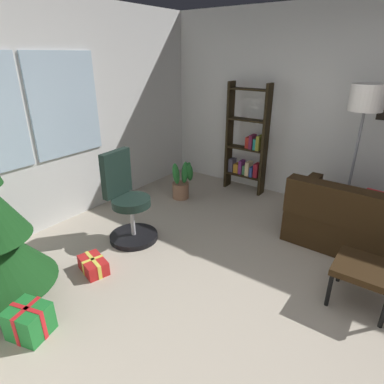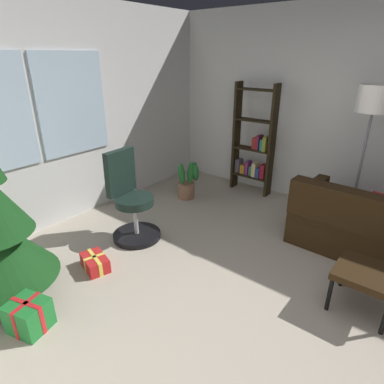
{
  "view_description": "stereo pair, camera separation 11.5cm",
  "coord_description": "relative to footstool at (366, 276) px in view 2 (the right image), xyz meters",
  "views": [
    {
      "loc": [
        -2.19,
        -0.45,
        2.02
      ],
      "look_at": [
        -0.1,
        1.07,
        0.91
      ],
      "focal_mm": 30.15,
      "sensor_mm": 36.0,
      "label": 1
    },
    {
      "loc": [
        -2.12,
        -0.54,
        2.02
      ],
      "look_at": [
        -0.1,
        1.07,
        0.91
      ],
      "focal_mm": 30.15,
      "sensor_mm": 36.0,
      "label": 2
    }
  ],
  "objects": [
    {
      "name": "ground_plane",
      "position": [
        -0.48,
        0.32,
        -0.38
      ],
      "size": [
        4.8,
        6.21,
        0.1
      ],
      "primitive_type": "cube",
      "color": "#B1A593"
    },
    {
      "name": "wall_back_with_windows",
      "position": [
        -0.5,
        3.47,
        1.0
      ],
      "size": [
        4.8,
        0.12,
        2.64
      ],
      "color": "silver",
      "rests_on": "ground_plane"
    },
    {
      "name": "footstool",
      "position": [
        0.0,
        0.0,
        0.0
      ],
      "size": [
        0.46,
        0.48,
        0.38
      ],
      "color": "black",
      "rests_on": "ground_plane"
    },
    {
      "name": "gift_box_red",
      "position": [
        -1.08,
        2.24,
        -0.26
      ],
      "size": [
        0.29,
        0.37,
        0.15
      ],
      "color": "red",
      "rests_on": "ground_plane"
    },
    {
      "name": "gift_box_green",
      "position": [
        -1.88,
        1.99,
        -0.21
      ],
      "size": [
        0.32,
        0.35,
        0.26
      ],
      "color": "#1E722D",
      "rests_on": "ground_plane"
    },
    {
      "name": "office_chair",
      "position": [
        -0.41,
        2.42,
        0.08
      ],
      "size": [
        0.56,
        0.56,
        1.05
      ],
      "color": "black",
      "rests_on": "ground_plane"
    },
    {
      "name": "bookshelf",
      "position": [
        1.7,
        2.0,
        0.4
      ],
      "size": [
        0.18,
        0.64,
        1.65
      ],
      "color": "black",
      "rests_on": "ground_plane"
    },
    {
      "name": "floor_lamp",
      "position": [
        1.32,
        0.44,
        1.14
      ],
      "size": [
        0.36,
        0.36,
        1.73
      ],
      "color": "slate",
      "rests_on": "ground_plane"
    },
    {
      "name": "potted_plant",
      "position": [
        0.88,
        2.62,
        -0.08
      ],
      "size": [
        0.43,
        0.3,
        0.59
      ],
      "color": "#8A5F47",
      "rests_on": "ground_plane"
    }
  ]
}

